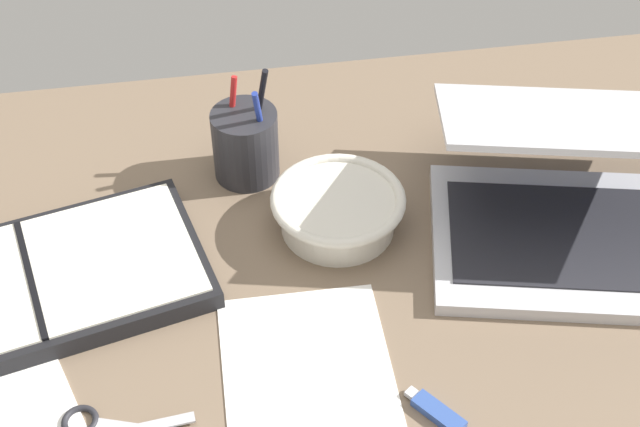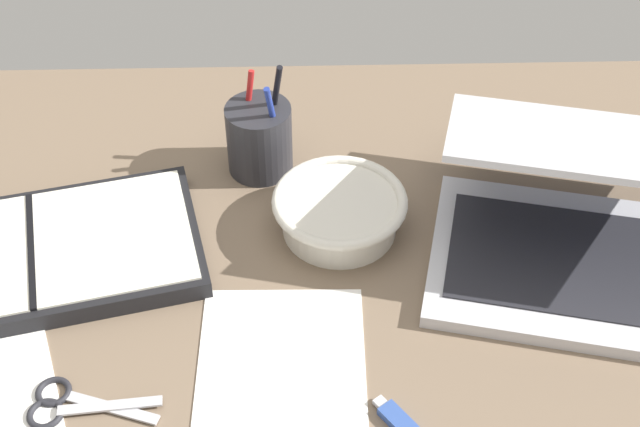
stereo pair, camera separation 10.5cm
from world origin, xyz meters
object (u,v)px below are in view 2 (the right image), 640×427
(bowl, at_px, (343,211))
(scissors, at_px, (70,404))
(laptop, at_px, (588,224))
(pen_cup, at_px, (263,138))
(planner, at_px, (37,257))

(bowl, height_order, scissors, bowl)
(laptop, distance_m, pen_cup, 0.43)
(pen_cup, xyz_separation_m, scissors, (-0.20, -0.39, -0.05))
(laptop, xyz_separation_m, planner, (-0.66, 0.00, -0.04))
(laptop, distance_m, scissors, 0.63)
(bowl, bearing_deg, scissors, -139.03)
(planner, bearing_deg, pen_cup, 19.86)
(pen_cup, bearing_deg, bowl, -50.76)
(bowl, xyz_separation_m, planner, (-0.37, -0.05, -0.02))
(planner, bearing_deg, laptop, -13.44)
(bowl, distance_m, planner, 0.38)
(planner, height_order, scissors, planner)
(laptop, bearing_deg, planner, -166.96)
(scissors, bearing_deg, laptop, 25.83)
(bowl, bearing_deg, planner, -171.95)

